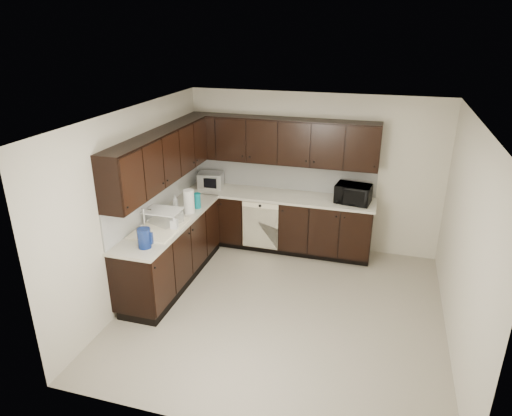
{
  "coord_description": "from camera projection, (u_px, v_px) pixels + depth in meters",
  "views": [
    {
      "loc": [
        1.07,
        -4.89,
        3.44
      ],
      "look_at": [
        -0.53,
        0.6,
        1.13
      ],
      "focal_mm": 32.0,
      "sensor_mm": 36.0,
      "label": 1
    }
  ],
  "objects": [
    {
      "name": "floor",
      "position": [
        282.0,
        309.0,
        5.92
      ],
      "size": [
        4.0,
        4.0,
        0.0
      ],
      "primitive_type": "plane",
      "color": "#A09784",
      "rests_on": "ground"
    },
    {
      "name": "wall_front",
      "position": [
        229.0,
        317.0,
        3.67
      ],
      "size": [
        4.0,
        0.02,
        2.5
      ],
      "primitive_type": "cube",
      "color": "beige",
      "rests_on": "floor"
    },
    {
      "name": "lower_cabinets",
      "position": [
        236.0,
        236.0,
        7.02
      ],
      "size": [
        3.0,
        2.8,
        0.9
      ],
      "color": "black",
      "rests_on": "floor"
    },
    {
      "name": "sink",
      "position": [
        160.0,
        233.0,
        6.02
      ],
      "size": [
        0.54,
        0.82,
        0.42
      ],
      "color": "#F6ECC9",
      "rests_on": "countertop"
    },
    {
      "name": "blue_pitcher",
      "position": [
        144.0,
        238.0,
        5.46
      ],
      "size": [
        0.2,
        0.2,
        0.24
      ],
      "primitive_type": "cylinder",
      "rotation": [
        0.0,
        0.0,
        0.24
      ],
      "color": "navy",
      "rests_on": "countertop"
    },
    {
      "name": "wall_back",
      "position": [
        313.0,
        173.0,
        7.23
      ],
      "size": [
        4.0,
        0.02,
        2.5
      ],
      "primitive_type": "cube",
      "color": "beige",
      "rests_on": "floor"
    },
    {
      "name": "toaster_oven",
      "position": [
        211.0,
        180.0,
        7.48
      ],
      "size": [
        0.44,
        0.35,
        0.25
      ],
      "primitive_type": "cube",
      "rotation": [
        0.0,
        0.0,
        0.17
      ],
      "color": "silver",
      "rests_on": "countertop"
    },
    {
      "name": "upper_cabinets",
      "position": [
        230.0,
        148.0,
        6.62
      ],
      "size": [
        3.0,
        2.8,
        0.7
      ],
      "color": "black",
      "rests_on": "wall_back"
    },
    {
      "name": "storage_bin",
      "position": [
        163.0,
        217.0,
        6.15
      ],
      "size": [
        0.54,
        0.47,
        0.18
      ],
      "primitive_type": "cube",
      "rotation": [
        0.0,
        0.0,
        -0.36
      ],
      "color": "silver",
      "rests_on": "countertop"
    },
    {
      "name": "wall_right",
      "position": [
        465.0,
        242.0,
        4.93
      ],
      "size": [
        0.02,
        4.0,
        2.5
      ],
      "primitive_type": "cube",
      "color": "beige",
      "rests_on": "floor"
    },
    {
      "name": "paper_towel_roll",
      "position": [
        189.0,
        201.0,
        6.45
      ],
      "size": [
        0.16,
        0.16,
        0.34
      ],
      "primitive_type": "cylinder",
      "rotation": [
        0.0,
        0.0,
        -0.04
      ],
      "color": "silver",
      "rests_on": "countertop"
    },
    {
      "name": "backsplash",
      "position": [
        226.0,
        183.0,
        6.97
      ],
      "size": [
        3.0,
        2.8,
        0.48
      ],
      "color": "white",
      "rests_on": "countertop"
    },
    {
      "name": "countertop",
      "position": [
        235.0,
        205.0,
        6.82
      ],
      "size": [
        3.03,
        2.83,
        0.04
      ],
      "color": "beige",
      "rests_on": "lower_cabinets"
    },
    {
      "name": "dishwasher",
      "position": [
        260.0,
        223.0,
        7.15
      ],
      "size": [
        0.58,
        0.04,
        0.78
      ],
      "color": "#F6ECC9",
      "rests_on": "lower_cabinets"
    },
    {
      "name": "teal_tumbler",
      "position": [
        197.0,
        201.0,
        6.64
      ],
      "size": [
        0.13,
        0.13,
        0.22
      ],
      "primitive_type": "cylinder",
      "rotation": [
        0.0,
        0.0,
        -0.28
      ],
      "color": "#0B717C",
      "rests_on": "countertop"
    },
    {
      "name": "wall_left",
      "position": [
        136.0,
        204.0,
        5.97
      ],
      "size": [
        0.02,
        4.0,
        2.5
      ],
      "primitive_type": "cube",
      "color": "beige",
      "rests_on": "floor"
    },
    {
      "name": "soap_bottle_a",
      "position": [
        174.0,
        223.0,
        5.94
      ],
      "size": [
        0.11,
        0.11,
        0.2
      ],
      "primitive_type": "imported",
      "rotation": [
        0.0,
        0.0,
        0.18
      ],
      "color": "gray",
      "rests_on": "countertop"
    },
    {
      "name": "ceiling",
      "position": [
        287.0,
        117.0,
        4.98
      ],
      "size": [
        4.0,
        4.0,
        0.0
      ],
      "primitive_type": "plane",
      "rotation": [
        3.14,
        0.0,
        0.0
      ],
      "color": "white",
      "rests_on": "wall_back"
    },
    {
      "name": "microwave",
      "position": [
        353.0,
        194.0,
        6.82
      ],
      "size": [
        0.56,
        0.42,
        0.28
      ],
      "primitive_type": "imported",
      "rotation": [
        0.0,
        0.0,
        -0.14
      ],
      "color": "black",
      "rests_on": "countertop"
    },
    {
      "name": "soap_bottle_b",
      "position": [
        175.0,
        202.0,
        6.61
      ],
      "size": [
        0.11,
        0.11,
        0.21
      ],
      "primitive_type": "imported",
      "rotation": [
        0.0,
        0.0,
        0.42
      ],
      "color": "gray",
      "rests_on": "countertop"
    }
  ]
}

